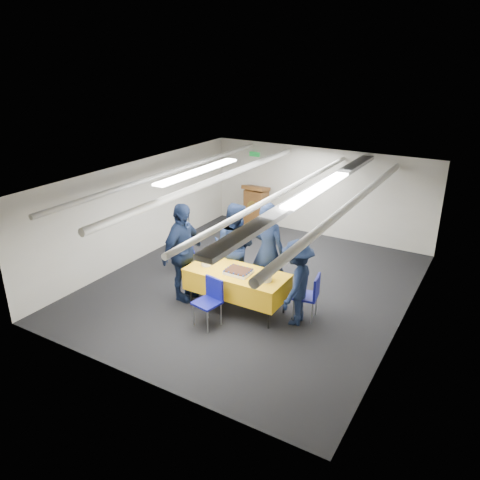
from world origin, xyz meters
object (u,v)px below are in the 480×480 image
(sheet_cake, at_px, (238,271))
(podium, at_px, (256,207))
(sailor_c, at_px, (182,252))
(serving_table, at_px, (237,282))
(sailor_b, at_px, (234,247))
(chair_right, at_px, (310,293))
(sailor_a, at_px, (268,251))
(sailor_d, at_px, (297,283))
(chair_left, at_px, (184,246))
(chair_near, at_px, (210,297))

(sheet_cake, distance_m, podium, 4.48)
(sailor_c, bearing_deg, serving_table, -83.06)
(sailor_b, bearing_deg, serving_table, 116.44)
(sailor_b, bearing_deg, podium, -76.02)
(chair_right, distance_m, sailor_a, 1.20)
(podium, height_order, sailor_d, sailor_d)
(chair_left, bearing_deg, chair_right, -10.51)
(sailor_b, height_order, sailor_c, sailor_c)
(sheet_cake, relative_size, chair_near, 0.55)
(chair_left, bearing_deg, sheet_cake, -26.66)
(serving_table, distance_m, chair_right, 1.37)
(chair_right, bearing_deg, sailor_a, 161.17)
(podium, height_order, sailor_b, sailor_b)
(serving_table, bearing_deg, chair_left, 153.66)
(podium, distance_m, sailor_c, 4.26)
(podium, bearing_deg, serving_table, -65.99)
(sailor_d, bearing_deg, podium, -149.56)
(sailor_d, bearing_deg, serving_table, -90.12)
(chair_right, distance_m, sailor_b, 1.88)
(chair_near, bearing_deg, sailor_b, 104.23)
(sailor_c, bearing_deg, sailor_d, -83.93)
(sheet_cake, bearing_deg, sailor_d, 9.16)
(chair_right, relative_size, sailor_a, 0.45)
(podium, distance_m, chair_right, 4.82)
(sailor_b, xyz_separation_m, sailor_d, (1.63, -0.59, -0.12))
(serving_table, height_order, sailor_d, sailor_d)
(chair_near, height_order, sailor_a, sailor_a)
(sheet_cake, bearing_deg, chair_right, 17.71)
(podium, distance_m, sailor_b, 3.58)
(chair_left, distance_m, sailor_a, 2.28)
(podium, relative_size, sailor_c, 0.64)
(chair_near, distance_m, sailor_c, 1.20)
(chair_left, bearing_deg, sailor_a, -6.37)
(sailor_b, xyz_separation_m, sailor_c, (-0.63, -0.88, 0.06))
(podium, bearing_deg, sailor_c, -80.73)
(chair_right, distance_m, sailor_c, 2.53)
(chair_left, xyz_separation_m, sailor_d, (3.09, -0.84, 0.26))
(chair_near, height_order, sailor_c, sailor_c)
(sheet_cake, xyz_separation_m, sailor_a, (0.21, 0.76, 0.17))
(chair_left, bearing_deg, podium, 87.15)
(chair_right, height_order, chair_left, same)
(sailor_b, relative_size, sailor_d, 1.16)
(sheet_cake, distance_m, chair_right, 1.35)
(serving_table, distance_m, podium, 4.41)
(serving_table, height_order, chair_right, chair_right)
(chair_near, bearing_deg, sailor_d, 32.50)
(sailor_a, relative_size, sailor_d, 1.24)
(podium, xyz_separation_m, sailor_a, (2.07, -3.31, 0.36))
(chair_right, bearing_deg, chair_near, -144.42)
(chair_near, height_order, chair_right, same)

